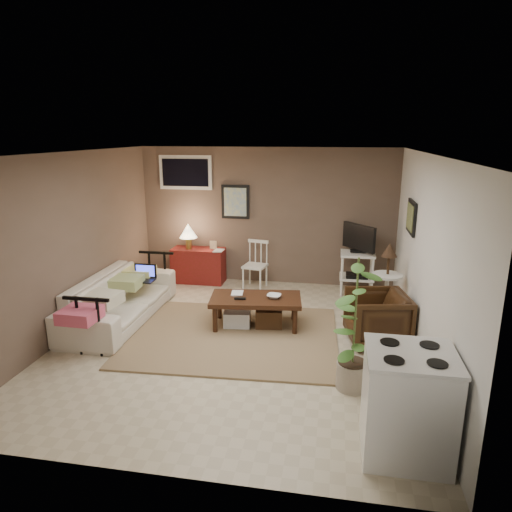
% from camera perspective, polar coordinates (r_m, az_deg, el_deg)
% --- Properties ---
extents(floor, '(5.00, 5.00, 0.00)m').
position_cam_1_polar(floor, '(6.10, -2.40, -10.44)').
color(floor, '#C1B293').
rests_on(floor, ground).
extents(art_back, '(0.50, 0.03, 0.60)m').
position_cam_1_polar(art_back, '(8.12, -2.59, 6.77)').
color(art_back, black).
extents(art_right, '(0.03, 0.60, 0.45)m').
position_cam_1_polar(art_right, '(6.59, 18.85, 4.63)').
color(art_right, black).
extents(window, '(0.96, 0.03, 0.60)m').
position_cam_1_polar(window, '(8.30, -8.80, 10.28)').
color(window, white).
extents(rug, '(2.83, 2.31, 0.03)m').
position_cam_1_polar(rug, '(6.19, -2.84, -9.91)').
color(rug, '#8D6F52').
rests_on(rug, floor).
extents(coffee_table, '(1.31, 0.79, 0.47)m').
position_cam_1_polar(coffee_table, '(6.37, -0.12, -6.70)').
color(coffee_table, '#3C2110').
rests_on(coffee_table, floor).
extents(sofa, '(0.65, 2.23, 0.87)m').
position_cam_1_polar(sofa, '(6.84, -16.67, -4.23)').
color(sofa, beige).
rests_on(sofa, floor).
extents(sofa_pillows, '(0.43, 2.12, 0.15)m').
position_cam_1_polar(sofa_pillows, '(6.57, -17.31, -4.16)').
color(sofa_pillows, beige).
rests_on(sofa_pillows, sofa).
extents(sofa_end_rails, '(0.60, 2.23, 0.75)m').
position_cam_1_polar(sofa_end_rails, '(6.81, -15.66, -4.80)').
color(sofa_end_rails, black).
rests_on(sofa_end_rails, floor).
extents(laptop, '(0.34, 0.25, 0.23)m').
position_cam_1_polar(laptop, '(7.04, -13.81, -2.37)').
color(laptop, black).
rests_on(laptop, sofa).
extents(red_console, '(0.93, 0.41, 1.08)m').
position_cam_1_polar(red_console, '(8.30, -7.32, -0.75)').
color(red_console, maroon).
rests_on(red_console, floor).
extents(spindle_chair, '(0.43, 0.43, 0.82)m').
position_cam_1_polar(spindle_chair, '(7.95, -0.10, -1.26)').
color(spindle_chair, white).
rests_on(spindle_chair, floor).
extents(tv_stand, '(0.56, 0.57, 1.19)m').
position_cam_1_polar(tv_stand, '(7.75, 12.58, -0.19)').
color(tv_stand, white).
rests_on(tv_stand, floor).
extents(side_table, '(0.43, 0.43, 1.15)m').
position_cam_1_polar(side_table, '(6.73, 16.15, -2.04)').
color(side_table, white).
rests_on(side_table, floor).
extents(armchair, '(0.80, 0.84, 0.74)m').
position_cam_1_polar(armchair, '(6.08, 14.89, -7.21)').
color(armchair, '#301C0D').
rests_on(armchair, floor).
extents(potted_plant, '(0.37, 0.37, 1.47)m').
position_cam_1_polar(potted_plant, '(4.82, 12.29, -7.81)').
color(potted_plant, '#A1957F').
rests_on(potted_plant, floor).
extents(stove, '(0.72, 0.67, 0.94)m').
position_cam_1_polar(stove, '(4.16, 18.39, -17.11)').
color(stove, white).
rests_on(stove, floor).
extents(bowl, '(0.20, 0.07, 0.19)m').
position_cam_1_polar(bowl, '(6.25, 2.27, -4.41)').
color(bowl, '#3C2110').
rests_on(bowl, coffee_table).
extents(book_table, '(0.16, 0.04, 0.22)m').
position_cam_1_polar(book_table, '(6.41, -3.10, -3.79)').
color(book_table, '#3C2110').
rests_on(book_table, coffee_table).
extents(book_console, '(0.17, 0.03, 0.23)m').
position_cam_1_polar(book_console, '(8.02, -5.28, 1.41)').
color(book_console, '#3C2110').
rests_on(book_console, red_console).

